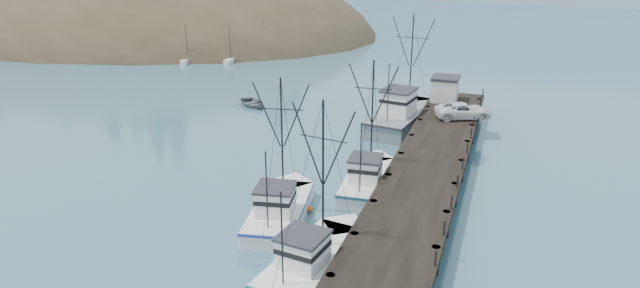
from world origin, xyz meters
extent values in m
plane|color=#31596E|center=(0.00, 0.00, 0.00)|extent=(400.00, 400.00, 0.00)
cube|color=black|center=(14.00, 16.00, 1.75)|extent=(6.00, 44.00, 0.50)
cylinder|color=black|center=(11.40, 1.00, 1.00)|extent=(0.56, 0.56, 2.00)
cylinder|color=black|center=(16.60, 1.00, 1.00)|extent=(0.56, 0.56, 2.00)
cylinder|color=black|center=(11.40, 6.00, 1.00)|extent=(0.56, 0.56, 2.00)
cylinder|color=black|center=(16.60, 6.00, 1.00)|extent=(0.56, 0.56, 2.00)
cylinder|color=black|center=(11.40, 11.00, 1.00)|extent=(0.56, 0.56, 2.00)
cylinder|color=black|center=(16.60, 11.00, 1.00)|extent=(0.56, 0.56, 2.00)
cylinder|color=black|center=(11.40, 16.00, 1.00)|extent=(0.56, 0.56, 2.00)
cylinder|color=black|center=(16.60, 16.00, 1.00)|extent=(0.56, 0.56, 2.00)
cylinder|color=black|center=(11.40, 21.00, 1.00)|extent=(0.56, 0.56, 2.00)
cylinder|color=black|center=(16.60, 21.00, 1.00)|extent=(0.56, 0.56, 2.00)
cylinder|color=black|center=(11.40, 26.00, 1.00)|extent=(0.56, 0.56, 2.00)
cylinder|color=black|center=(16.60, 26.00, 1.00)|extent=(0.56, 0.56, 2.00)
cylinder|color=black|center=(11.40, 31.00, 1.00)|extent=(0.56, 0.56, 2.00)
cylinder|color=black|center=(16.60, 31.00, 1.00)|extent=(0.56, 0.56, 2.00)
cylinder|color=black|center=(11.40, 36.00, 1.00)|extent=(0.56, 0.56, 2.00)
cylinder|color=black|center=(16.60, 36.00, 1.00)|extent=(0.56, 0.56, 2.00)
ellipsoid|color=#382D1E|center=(-70.00, 78.00, -6.00)|extent=(132.00, 78.00, 51.00)
ellipsoid|color=black|center=(-75.00, 82.00, -2.00)|extent=(109.20, 62.40, 41.60)
cube|color=beige|center=(-38.00, 56.00, 1.40)|extent=(4.00, 5.00, 2.80)
cube|color=beige|center=(-44.00, 60.00, 1.40)|extent=(4.00, 5.00, 2.80)
cube|color=beige|center=(-34.00, 62.00, 1.40)|extent=(4.00, 5.00, 2.80)
cube|color=silver|center=(-41.70, 65.17, 0.30)|extent=(1.00, 3.50, 0.90)
cylinder|color=black|center=(-41.70, 65.17, 3.20)|extent=(0.08, 0.08, 6.00)
cube|color=silver|center=(-28.94, 55.99, 0.30)|extent=(1.00, 3.50, 0.90)
cylinder|color=black|center=(-28.94, 55.99, 3.20)|extent=(0.08, 0.08, 6.00)
cube|color=silver|center=(-42.70, 55.41, 0.30)|extent=(1.00, 3.50, 0.90)
cylinder|color=black|center=(-42.70, 55.41, 3.20)|extent=(0.08, 0.08, 6.00)
cube|color=silver|center=(-30.57, 49.84, 0.30)|extent=(1.00, 3.50, 0.90)
cylinder|color=black|center=(-30.57, 49.84, 3.20)|extent=(0.08, 0.08, 6.00)
cube|color=silver|center=(-21.33, 59.52, 0.30)|extent=(1.00, 3.50, 0.90)
cylinder|color=black|center=(-21.33, 59.52, 3.20)|extent=(0.08, 0.08, 6.00)
cube|color=silver|center=(-20.58, 62.90, 0.30)|extent=(1.00, 3.50, 0.90)
cylinder|color=black|center=(-20.58, 62.90, 3.20)|extent=(0.08, 0.08, 6.00)
cube|color=silver|center=(-23.28, 59.95, 0.30)|extent=(1.00, 3.50, 0.90)
cylinder|color=black|center=(-23.28, 59.95, 3.20)|extent=(0.08, 0.08, 6.00)
cube|color=silver|center=(-24.03, 52.31, 0.30)|extent=(1.00, 3.50, 0.90)
cylinder|color=black|center=(-24.03, 52.31, 3.20)|extent=(0.08, 0.08, 6.00)
cube|color=silver|center=(-39.97, 53.93, 0.30)|extent=(1.00, 3.50, 0.90)
cylinder|color=black|center=(-39.97, 53.93, 3.20)|extent=(0.08, 0.08, 6.00)
cube|color=silver|center=(9.32, -1.22, 0.45)|extent=(4.92, 9.58, 1.60)
cube|color=silver|center=(10.02, 3.30, 0.45)|extent=(3.53, 3.53, 1.60)
cube|color=#185361|center=(9.32, -1.22, 1.15)|extent=(5.03, 9.82, 0.18)
cube|color=silver|center=(9.14, -2.37, 2.20)|extent=(2.86, 2.93, 1.90)
cube|color=#26262B|center=(9.14, -2.37, 3.23)|extent=(3.11, 3.19, 0.16)
cylinder|color=black|center=(9.53, 0.17, 6.09)|extent=(0.14, 0.14, 9.68)
cylinder|color=black|center=(8.78, -4.69, 4.15)|extent=(0.10, 0.10, 5.81)
cube|color=silver|center=(4.70, 4.46, 0.45)|extent=(5.11, 9.45, 1.60)
cube|color=silver|center=(3.93, 8.88, 0.45)|extent=(3.56, 3.56, 1.60)
cube|color=navy|center=(4.70, 4.46, 1.15)|extent=(5.22, 9.69, 0.18)
cube|color=silver|center=(4.90, 3.33, 2.20)|extent=(2.93, 2.93, 1.90)
cube|color=#26262B|center=(4.90, 3.33, 3.23)|extent=(3.18, 3.19, 0.16)
cylinder|color=black|center=(4.46, 5.82, 5.90)|extent=(0.14, 0.14, 9.30)
cylinder|color=black|center=(5.30, 1.07, 4.04)|extent=(0.10, 0.10, 5.58)
cube|color=silver|center=(9.44, 11.97, 0.45)|extent=(4.02, 9.01, 1.60)
cube|color=silver|center=(9.12, 16.35, 0.45)|extent=(3.37, 3.37, 1.60)
cube|color=navy|center=(9.44, 11.97, 1.15)|extent=(4.10, 9.24, 0.18)
cube|color=silver|center=(9.52, 10.84, 2.20)|extent=(2.54, 2.65, 1.90)
cube|color=#26262B|center=(9.52, 10.84, 3.23)|extent=(2.76, 2.88, 0.16)
cylinder|color=black|center=(9.34, 13.31, 5.94)|extent=(0.14, 0.14, 9.39)
cylinder|color=black|center=(9.69, 8.60, 4.07)|extent=(0.10, 0.10, 5.63)
cube|color=slate|center=(8.96, 29.22, 0.75)|extent=(6.11, 12.77, 2.20)
cube|color=slate|center=(9.92, 35.27, 0.75)|extent=(4.21, 4.21, 2.20)
cube|color=black|center=(8.96, 29.22, 1.75)|extent=(6.25, 13.10, 0.18)
cube|color=silver|center=(8.72, 27.66, 3.15)|extent=(3.48, 3.88, 2.60)
cube|color=#26262B|center=(8.72, 27.66, 4.53)|extent=(3.78, 4.23, 0.16)
cylinder|color=black|center=(9.26, 31.08, 6.94)|extent=(0.14, 0.14, 10.17)
cylinder|color=black|center=(8.23, 24.56, 4.90)|extent=(0.10, 0.10, 6.10)
cube|color=silver|center=(12.77, 34.00, 3.25)|extent=(2.80, 3.00, 2.50)
cube|color=#26262B|center=(12.77, 34.00, 4.65)|extent=(3.00, 3.20, 0.30)
imported|color=silver|center=(15.50, 27.94, 2.81)|extent=(6.38, 4.65, 1.61)
imported|color=#55595F|center=(-10.06, 30.98, 0.00)|extent=(6.06, 5.93, 1.03)
camera|label=1|loc=(19.79, -30.22, 20.10)|focal=32.00mm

